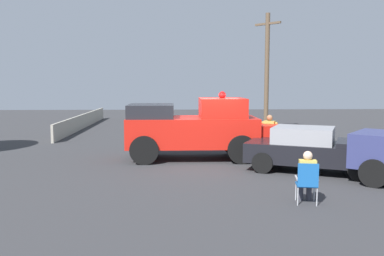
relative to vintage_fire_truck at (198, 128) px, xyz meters
name	(u,v)px	position (x,y,z in m)	size (l,w,h in m)	color
ground_plane	(207,161)	(0.46, 0.32, -1.20)	(60.00, 60.00, 0.00)	#333335
vintage_fire_truck	(198,128)	(0.00, 0.00, 0.00)	(2.32, 5.95, 2.59)	black
classic_hot_rod	(314,149)	(2.45, 3.65, -0.45)	(3.50, 4.73, 1.46)	black
lawn_chair_near_truck	(307,180)	(6.07, 2.27, -0.61)	(0.58, 0.59, 1.02)	#B7BABF
lawn_chair_by_car	(276,141)	(-0.58, 3.18, -0.61)	(0.67, 0.67, 1.02)	#B7BABF
lawn_chair_spare	(319,140)	(-0.91, 5.02, -0.61)	(0.55, 0.57, 1.02)	#B7BABF
spectator_seated	(307,175)	(5.94, 2.29, -0.50)	(0.59, 0.47, 1.29)	#383842
spectator_standing	(269,133)	(-0.17, 2.79, -0.23)	(0.44, 0.60, 1.68)	#2D334C
utility_pole	(267,71)	(-8.15, 4.43, 2.38)	(1.31, 1.26, 6.87)	brown
traffic_cone	(269,154)	(0.77, 2.57, -0.89)	(0.40, 0.40, 0.64)	orange
background_fence	(84,121)	(-11.26, -6.82, -0.75)	(13.86, 0.12, 0.90)	#A8A393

